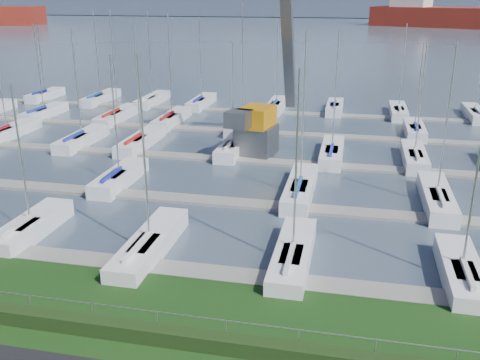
# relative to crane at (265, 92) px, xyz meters

# --- Properties ---
(water) EXTENTS (800.00, 540.00, 0.20)m
(water) POSITION_rel_crane_xyz_m (1.47, 230.76, -5.73)
(water) COLOR #435161
(hedge) EXTENTS (80.00, 0.70, 0.70)m
(hedge) POSITION_rel_crane_xyz_m (1.47, -29.64, -4.98)
(hedge) COLOR #1D3212
(hedge) RESTS_ON grass
(fence) EXTENTS (80.00, 0.04, 0.04)m
(fence) POSITION_rel_crane_xyz_m (1.47, -29.24, -4.13)
(fence) COLOR #94959C
(fence) RESTS_ON grass
(foothill) EXTENTS (900.00, 80.00, 12.00)m
(foothill) POSITION_rel_crane_xyz_m (1.47, 300.76, 0.67)
(foothill) COLOR #474F67
(foothill) RESTS_ON water
(docks) EXTENTS (90.00, 41.60, 0.25)m
(docks) POSITION_rel_crane_xyz_m (1.47, -3.24, -5.55)
(docks) COLOR slate
(docks) RESTS_ON water
(crane) EXTENTS (4.77, 13.38, 22.35)m
(crane) POSITION_rel_crane_xyz_m (0.00, 0.00, 0.00)
(crane) COLOR #4F5256
(crane) RESTS_ON water
(sailboat_fleet) EXTENTS (76.16, 49.46, 13.40)m
(sailboat_fleet) POSITION_rel_crane_xyz_m (-2.39, -0.58, 0.01)
(sailboat_fleet) COLOR white
(sailboat_fleet) RESTS_ON water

